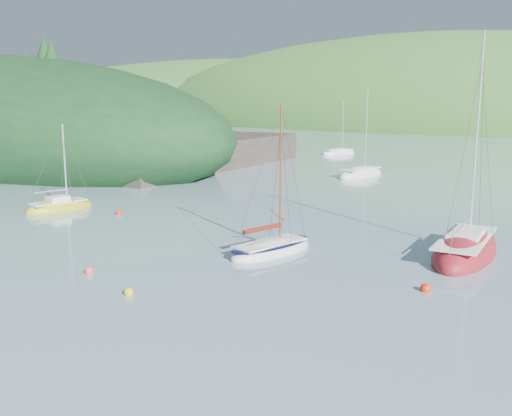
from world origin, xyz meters
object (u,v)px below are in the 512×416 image
Objects in this scene: distant_sloop_c at (339,153)px; distant_sloop_a at (360,175)px; daysailer_white at (271,249)px; sailboat_yellow at (60,208)px; sloop_red at (465,251)px.

distant_sloop_a is at bearing -35.42° from distant_sloop_c.
daysailer_white is 0.83× the size of distant_sloop_a.
daysailer_white is at bearing 6.12° from sailboat_yellow.
distant_sloop_a reaches higher than sailboat_yellow.
distant_sloop_a is 25.05m from distant_sloop_c.
distant_sloop_a is at bearing 79.75° from sailboat_yellow.
sloop_red reaches higher than sailboat_yellow.
distant_sloop_a is (-12.09, 31.39, -0.03)m from daysailer_white.
sloop_red reaches higher than distant_sloop_c.
daysailer_white reaches higher than sailboat_yellow.
sloop_red is 29.81m from sailboat_yellow.
distant_sloop_a is 1.19× the size of distant_sloop_c.
distant_sloop_c is (-15.10, 19.98, -0.02)m from distant_sloop_a.
sloop_red is 57.40m from distant_sloop_c.
distant_sloop_c is (-6.77, 52.01, -0.01)m from sailboat_yellow.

